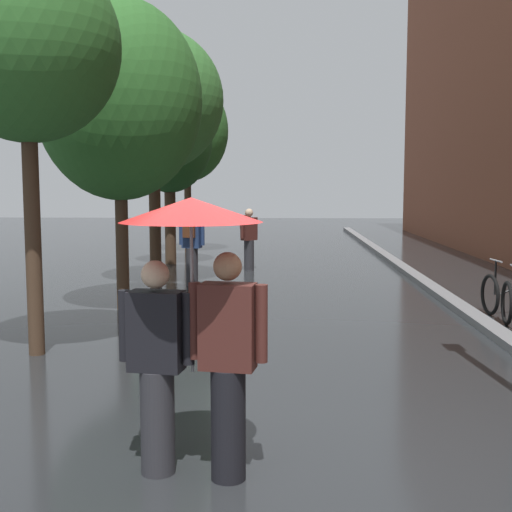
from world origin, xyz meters
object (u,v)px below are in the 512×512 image
(street_tree_2, at_px, (153,101))
(street_tree_4, at_px, (187,131))
(street_tree_1, at_px, (119,101))
(pedestrian_walking_far, at_px, (249,237))
(pedestrian_walking_midground, at_px, (192,245))
(street_tree_0, at_px, (26,46))
(couple_under_umbrella, at_px, (192,298))
(street_tree_3, at_px, (169,139))

(street_tree_2, height_order, street_tree_4, street_tree_4)
(street_tree_1, bearing_deg, pedestrian_walking_far, 70.89)
(street_tree_2, xyz_separation_m, pedestrian_walking_midground, (0.86, -0.31, -3.13))
(street_tree_0, bearing_deg, street_tree_4, 89.97)
(pedestrian_walking_midground, bearing_deg, pedestrian_walking_far, 68.18)
(pedestrian_walking_far, bearing_deg, street_tree_1, -109.11)
(pedestrian_walking_midground, relative_size, pedestrian_walking_far, 1.06)
(pedestrian_walking_midground, distance_m, pedestrian_walking_far, 2.95)
(couple_under_umbrella, xyz_separation_m, pedestrian_walking_midground, (-1.35, 9.41, -0.46))
(street_tree_3, distance_m, pedestrian_walking_midground, 4.88)
(street_tree_4, xyz_separation_m, pedestrian_walking_far, (2.27, -4.66, -3.11))
(street_tree_2, xyz_separation_m, street_tree_3, (-0.31, 3.68, -0.57))
(street_tree_1, distance_m, street_tree_3, 6.81)
(pedestrian_walking_far, bearing_deg, couple_under_umbrella, -88.79)
(street_tree_3, bearing_deg, pedestrian_walking_midground, -73.70)
(street_tree_2, distance_m, pedestrian_walking_far, 4.45)
(street_tree_4, relative_size, pedestrian_walking_midground, 3.34)
(street_tree_0, bearing_deg, pedestrian_walking_midground, 78.77)
(street_tree_0, relative_size, street_tree_2, 0.92)
(street_tree_2, bearing_deg, street_tree_3, 94.78)
(street_tree_1, relative_size, street_tree_4, 0.95)
(street_tree_0, bearing_deg, street_tree_1, 83.52)
(street_tree_1, xyz_separation_m, street_tree_4, (-0.35, 10.20, 0.32))
(street_tree_3, relative_size, pedestrian_walking_midground, 2.95)
(street_tree_2, height_order, pedestrian_walking_midground, street_tree_2)
(street_tree_3, height_order, couple_under_umbrella, street_tree_3)
(street_tree_1, distance_m, pedestrian_walking_midground, 4.01)
(street_tree_4, bearing_deg, street_tree_3, -89.86)
(street_tree_4, xyz_separation_m, pedestrian_walking_midground, (1.18, -7.40, -3.07))
(street_tree_4, distance_m, pedestrian_walking_far, 6.04)
(street_tree_3, distance_m, couple_under_umbrella, 13.80)
(street_tree_4, bearing_deg, pedestrian_walking_midground, -80.97)
(street_tree_4, bearing_deg, street_tree_2, -87.45)
(couple_under_umbrella, bearing_deg, street_tree_2, 102.82)
(couple_under_umbrella, xyz_separation_m, pedestrian_walking_far, (-0.26, 12.15, -0.50))
(street_tree_0, height_order, couple_under_umbrella, street_tree_0)
(pedestrian_walking_far, bearing_deg, street_tree_2, -128.87)
(street_tree_0, height_order, pedestrian_walking_far, street_tree_0)
(street_tree_2, bearing_deg, pedestrian_walking_far, 51.13)
(street_tree_0, xyz_separation_m, street_tree_1, (0.36, 3.14, -0.26))
(street_tree_0, distance_m, pedestrian_walking_far, 9.48)
(street_tree_3, relative_size, pedestrian_walking_far, 3.11)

